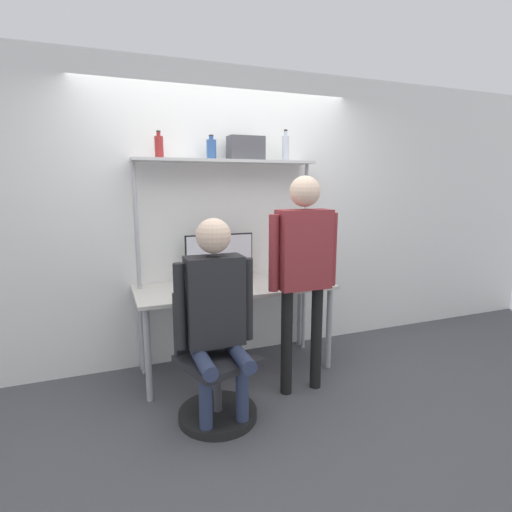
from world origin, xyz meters
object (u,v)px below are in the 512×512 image
bottle_blue (211,149)px  bottle_red (159,147)px  cell_phone (232,290)px  person_seated (216,305)px  person_standing (303,257)px  monitor (220,254)px  office_chair (214,380)px  bottle_clear (285,148)px  storage_box (246,148)px  laptop (204,286)px

bottle_blue → bottle_red: size_ratio=0.93×
cell_phone → bottle_blue: bottle_blue is taller
person_seated → bottle_red: bottle_red is taller
person_seated → person_standing: bearing=11.3°
monitor → bottle_blue: (-0.06, -0.01, 0.92)m
cell_phone → office_chair: 0.77m
person_standing → cell_phone: bearing=138.6°
bottle_clear → bottle_red: bottle_clear is taller
monitor → cell_phone: monitor is taller
storage_box → bottle_blue: bearing=180.0°
bottle_blue → storage_box: (0.31, 0.00, 0.02)m
person_seated → storage_box: bearing=59.0°
bottle_clear → person_standing: bearing=-104.2°
person_standing → storage_box: 1.16m
laptop → office_chair: laptop is taller
monitor → office_chair: (-0.30, -0.87, -0.75)m
bottle_blue → storage_box: bearing=0.0°
laptop → bottle_red: 1.21m
cell_phone → person_standing: 0.69m
office_chair → monitor: bearing=70.8°
person_seated → bottle_red: 1.45m
monitor → person_standing: (0.45, -0.76, 0.07)m
monitor → bottle_clear: bearing=-0.6°
person_standing → storage_box: bearing=104.6°
bottle_blue → person_seated: bearing=-104.2°
bottle_blue → bottle_red: bearing=-180.0°
monitor → person_seated: size_ratio=0.44×
monitor → bottle_clear: (0.64, -0.01, 0.95)m
laptop → bottle_blue: (0.18, 0.35, 1.12)m
bottle_clear → storage_box: bearing=-180.0°
person_standing → bottle_clear: (0.19, 0.76, 0.88)m
laptop → bottle_clear: bearing=21.8°
bottle_red → storage_box: bearing=0.0°
bottle_blue → person_standing: bearing=-56.0°
person_standing → storage_box: storage_box is taller
person_seated → person_standing: size_ratio=0.83×
monitor → bottle_red: 1.05m
monitor → laptop: bearing=-123.6°
person_standing → bottle_red: bottle_red is taller
monitor → person_standing: bearing=-59.4°
storage_box → monitor: bearing=178.6°
office_chair → person_standing: person_standing is taller
person_seated → bottle_red: bearing=103.2°
laptop → person_standing: size_ratio=0.19×
cell_phone → bottle_red: bottle_red is taller
bottle_clear → storage_box: size_ratio=0.89×
cell_phone → bottle_blue: (-0.06, 0.36, 1.17)m
monitor → storage_box: storage_box is taller
laptop → cell_phone: laptop is taller
monitor → bottle_red: bottle_red is taller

